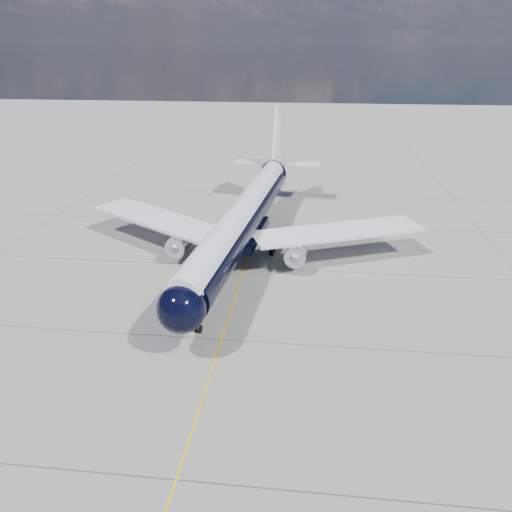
{
  "coord_description": "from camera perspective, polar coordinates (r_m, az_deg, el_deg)",
  "views": [
    {
      "loc": [
        7.06,
        -25.84,
        23.51
      ],
      "look_at": [
        1.94,
        19.12,
        4.0
      ],
      "focal_mm": 35.0,
      "sensor_mm": 36.0,
      "label": 1
    }
  ],
  "objects": [
    {
      "name": "ground",
      "position": [
        61.0,
        -0.66,
        0.65
      ],
      "size": [
        320.0,
        320.0,
        0.0
      ],
      "primitive_type": "plane",
      "color": "gray",
      "rests_on": "ground"
    },
    {
      "name": "taxiway_centerline",
      "position": [
        56.46,
        -1.29,
        -1.29
      ],
      "size": [
        0.16,
        160.0,
        0.01
      ],
      "primitive_type": "cube",
      "color": "#F1B50C",
      "rests_on": "ground"
    },
    {
      "name": "main_airliner",
      "position": [
        58.94,
        -1.28,
        4.57
      ],
      "size": [
        41.73,
        50.99,
        14.72
      ],
      "rotation": [
        0.0,
        0.0,
        -0.09
      ],
      "color": "black",
      "rests_on": "ground"
    }
  ]
}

